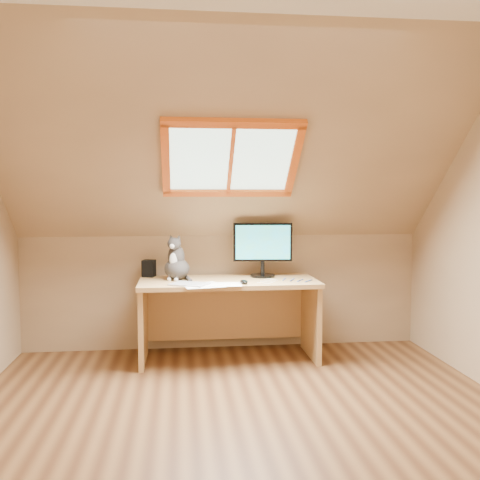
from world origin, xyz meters
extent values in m
plane|color=brown|center=(0.00, 0.00, 0.00)|extent=(3.50, 3.50, 0.00)
cube|color=tan|center=(0.00, -1.75, 1.20)|extent=(3.50, 0.02, 2.40)
cube|color=tan|center=(0.00, 1.75, 0.50)|extent=(3.50, 0.02, 1.00)
cube|color=tan|center=(0.00, 0.97, 1.70)|extent=(3.50, 1.56, 1.41)
cube|color=#B2E0CC|center=(0.00, 1.05, 1.63)|extent=(0.90, 0.53, 0.48)
cube|color=#DA5114|center=(0.00, 1.05, 1.63)|extent=(1.02, 0.64, 0.59)
cube|color=tan|center=(0.01, 1.38, 0.64)|extent=(1.45, 0.64, 0.04)
cube|color=tan|center=(-0.69, 1.38, 0.31)|extent=(0.04, 0.57, 0.63)
cube|color=tan|center=(0.71, 1.38, 0.31)|extent=(0.04, 0.57, 0.63)
cube|color=tan|center=(0.01, 1.67, 0.31)|extent=(1.35, 0.03, 0.44)
cylinder|color=black|center=(0.32, 1.52, 0.67)|extent=(0.21, 0.21, 0.02)
cylinder|color=black|center=(0.32, 1.52, 0.74)|extent=(0.03, 0.03, 0.11)
cube|color=black|center=(0.32, 1.52, 0.96)|extent=(0.50, 0.08, 0.33)
cube|color=#1A7FC2|center=(0.31, 1.49, 0.96)|extent=(0.46, 0.05, 0.29)
ellipsoid|color=#3F3A38|center=(-0.41, 1.45, 0.75)|extent=(0.28, 0.30, 0.18)
ellipsoid|color=#3F3A38|center=(-0.41, 1.44, 0.85)|extent=(0.17, 0.17, 0.19)
ellipsoid|color=silver|center=(-0.43, 1.38, 0.83)|extent=(0.07, 0.06, 0.11)
ellipsoid|color=#3F3A38|center=(-0.43, 1.40, 0.96)|extent=(0.13, 0.13, 0.10)
sphere|color=silver|center=(-0.45, 1.35, 0.95)|extent=(0.04, 0.04, 0.04)
cone|color=#3F3A38|center=(-0.45, 1.43, 1.01)|extent=(0.06, 0.06, 0.06)
cone|color=#3F3A38|center=(-0.39, 1.40, 1.01)|extent=(0.06, 0.06, 0.06)
cube|color=black|center=(-0.65, 1.63, 0.73)|extent=(0.12, 0.12, 0.14)
cube|color=#B2B2B7|center=(-0.31, 1.16, 0.67)|extent=(0.35, 0.31, 0.01)
ellipsoid|color=black|center=(0.11, 1.16, 0.68)|extent=(0.08, 0.11, 0.03)
cube|color=white|center=(-0.13, 1.12, 0.66)|extent=(0.33, 0.27, 0.00)
cube|color=white|center=(-0.13, 1.12, 0.66)|extent=(0.32, 0.24, 0.00)
cube|color=white|center=(-0.13, 1.12, 0.67)|extent=(0.35, 0.30, 0.00)
camera|label=1|loc=(-0.38, -2.94, 1.34)|focal=40.00mm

